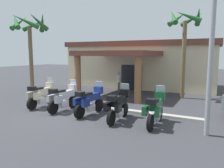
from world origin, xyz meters
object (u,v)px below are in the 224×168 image
(motel_building, at_px, (142,64))
(motorcycle_cream, at_px, (41,95))
(motorcycle_silver, at_px, (63,98))
(palm_tree_roadside, at_px, (30,31))
(motorcycle_blue, at_px, (89,101))
(motorcycle_black, at_px, (118,106))
(pedestrian, at_px, (119,81))
(palm_tree_near_portico, at_px, (185,30))
(motorcycle_green, at_px, (155,109))

(motel_building, distance_m, motorcycle_cream, 11.10)
(motorcycle_silver, bearing_deg, palm_tree_roadside, 65.22)
(motel_building, height_order, motorcycle_blue, motel_building)
(motorcycle_black, relative_size, pedestrian, 1.37)
(pedestrian, distance_m, palm_tree_near_portico, 6.10)
(motel_building, height_order, palm_tree_near_portico, palm_tree_near_portico)
(motorcycle_silver, distance_m, palm_tree_near_portico, 9.11)
(motel_building, xyz_separation_m, palm_tree_roadside, (-5.31, -8.46, 2.51))
(motorcycle_cream, height_order, motorcycle_black, same)
(motel_building, xyz_separation_m, palm_tree_near_portico, (4.57, -4.34, 2.50))
(motorcycle_blue, bearing_deg, palm_tree_near_portico, -21.64)
(motel_building, height_order, motorcycle_green, motel_building)
(motorcycle_black, bearing_deg, motel_building, 11.64)
(motorcycle_cream, relative_size, motorcycle_black, 1.00)
(motorcycle_green, xyz_separation_m, palm_tree_near_portico, (-0.10, 6.65, 3.89))
(motorcycle_cream, xyz_separation_m, motorcycle_black, (5.05, -0.32, 0.00))
(palm_tree_roadside, height_order, palm_tree_near_portico, palm_tree_near_portico)
(palm_tree_near_portico, bearing_deg, motorcycle_silver, -126.92)
(motel_building, height_order, motorcycle_silver, motel_building)
(motorcycle_silver, relative_size, motorcycle_green, 1.00)
(motorcycle_green, distance_m, palm_tree_roadside, 11.01)
(motorcycle_green, height_order, palm_tree_roadside, palm_tree_roadside)
(motorcycle_cream, bearing_deg, palm_tree_near_portico, -50.31)
(pedestrian, bearing_deg, motel_building, -127.00)
(palm_tree_roadside, bearing_deg, motorcycle_green, -14.25)
(palm_tree_roadside, xyz_separation_m, palm_tree_near_portico, (9.88, 4.12, -0.02))
(motorcycle_blue, xyz_separation_m, palm_tree_near_portico, (3.27, 6.61, 3.89))
(motel_building, height_order, palm_tree_roadside, palm_tree_roadside)
(motel_building, xyz_separation_m, motorcycle_blue, (1.30, -10.95, -1.40))
(motorcycle_black, bearing_deg, motorcycle_blue, 80.29)
(motorcycle_blue, relative_size, pedestrian, 1.37)
(motel_building, distance_m, palm_tree_roadside, 10.30)
(motel_building, bearing_deg, motorcycle_green, -69.09)
(motorcycle_blue, distance_m, palm_tree_near_portico, 8.33)
(motorcycle_green, xyz_separation_m, pedestrian, (-4.97, 6.65, 0.23))
(motorcycle_silver, bearing_deg, motorcycle_blue, -88.88)
(palm_tree_roadside, bearing_deg, motorcycle_blue, -20.60)
(motorcycle_cream, height_order, palm_tree_roadside, palm_tree_roadside)
(motorcycle_green, relative_size, palm_tree_near_portico, 0.36)
(motorcycle_black, xyz_separation_m, palm_tree_roadside, (-8.30, 2.67, 3.91))
(motorcycle_silver, height_order, palm_tree_roadside, palm_tree_roadside)
(motorcycle_cream, bearing_deg, motorcycle_silver, -98.38)
(motorcycle_cream, bearing_deg, motorcycle_green, -96.15)
(pedestrian, bearing_deg, motorcycle_black, 82.80)
(motorcycle_cream, xyz_separation_m, motorcycle_blue, (3.36, -0.13, 0.00))
(motorcycle_black, height_order, motorcycle_green, same)
(motorcycle_silver, height_order, pedestrian, pedestrian)
(palm_tree_roadside, bearing_deg, motorcycle_cream, -35.94)
(motorcycle_green, bearing_deg, pedestrian, 34.14)
(motorcycle_green, bearing_deg, motel_building, 20.36)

